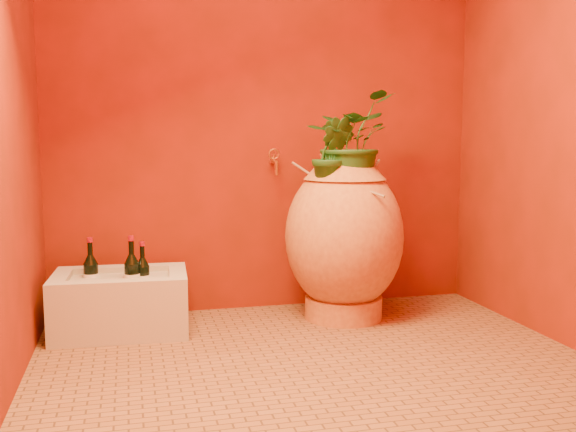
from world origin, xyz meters
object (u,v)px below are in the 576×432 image
object	(u,v)px
wine_bottle_b	(143,278)
wine_bottle_c	(91,276)
wine_bottle_a	(132,277)
wall_tap	(274,161)
amphora	(344,236)
stone_basin	(121,304)

from	to	relation	value
wine_bottle_b	wine_bottle_c	distance (m)	0.27
wine_bottle_a	wall_tap	world-z (taller)	wall_tap
amphora	wine_bottle_c	xyz separation A→B (m)	(-1.35, 0.10, -0.18)
wine_bottle_c	wall_tap	xyz separation A→B (m)	(1.02, 0.17, 0.59)
stone_basin	wine_bottle_c	bearing A→B (deg)	153.62
wine_bottle_a	wall_tap	xyz separation A→B (m)	(0.81, 0.25, 0.58)
amphora	wine_bottle_c	world-z (taller)	amphora
stone_basin	wall_tap	xyz separation A→B (m)	(0.87, 0.25, 0.72)
wine_bottle_a	wine_bottle_c	size ratio (longest dim) A/B	1.04
stone_basin	wine_bottle_a	world-z (taller)	wine_bottle_a
stone_basin	wall_tap	world-z (taller)	wall_tap
amphora	wine_bottle_a	size ratio (longest dim) A/B	2.84
amphora	wine_bottle_a	xyz separation A→B (m)	(-1.15, 0.02, -0.18)
wine_bottle_b	wall_tap	distance (m)	0.99
stone_basin	wine_bottle_a	bearing A→B (deg)	-7.80
amphora	stone_basin	bearing A→B (deg)	178.69
wine_bottle_c	wall_tap	size ratio (longest dim) A/B	2.11
amphora	wine_bottle_b	world-z (taller)	amphora
amphora	wine_bottle_b	bearing A→B (deg)	177.80
amphora	wine_bottle_a	bearing A→B (deg)	179.04
amphora	wall_tap	xyz separation A→B (m)	(-0.33, 0.27, 0.41)
amphora	stone_basin	world-z (taller)	amphora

